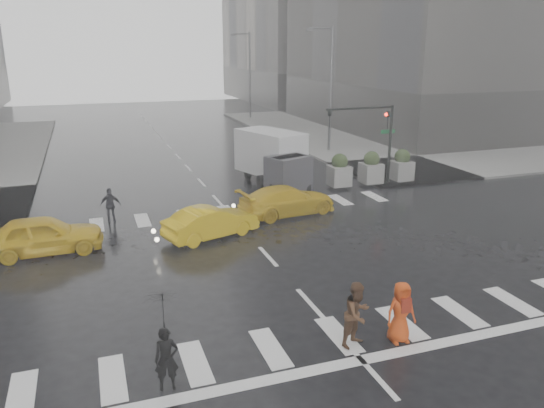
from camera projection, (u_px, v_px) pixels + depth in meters
name	position (u px, v px, depth m)	size (l,w,h in m)	color
ground	(268.00, 256.00, 20.01)	(120.00, 120.00, 0.00)	black
sidewalk_ne	(429.00, 145.00, 41.99)	(35.00, 35.00, 0.15)	slate
road_markings	(268.00, 256.00, 20.01)	(18.00, 48.00, 0.01)	silver
traffic_signal_pole	(375.00, 129.00, 29.18)	(4.45, 0.42, 4.50)	black
street_lamp_near	(329.00, 84.00, 38.30)	(2.15, 0.22, 9.00)	#59595B
street_lamp_far	(249.00, 72.00, 56.38)	(2.15, 0.22, 9.00)	#59595B
planter_west	(339.00, 171.00, 29.36)	(1.10, 1.10, 1.80)	slate
planter_mid	(371.00, 168.00, 29.99)	(1.10, 1.10, 1.80)	slate
planter_east	(402.00, 166.00, 30.63)	(1.10, 1.10, 1.80)	slate
pedestrian_black	(164.00, 324.00, 11.86)	(1.04, 1.05, 2.43)	black
pedestrian_brown	(357.00, 314.00, 13.88)	(0.87, 0.68, 1.79)	#4A2E1A
pedestrian_orange	(401.00, 312.00, 14.06)	(0.86, 0.58, 1.71)	#C93E0E
pedestrian_far_a	(111.00, 205.00, 23.72)	(0.92, 0.56, 1.57)	black
pedestrian_far_b	(295.00, 180.00, 28.10)	(1.01, 0.56, 1.57)	black
taxi_front	(43.00, 235.00, 20.10)	(1.75, 4.36, 1.48)	#E0B30B
taxi_mid	(211.00, 222.00, 21.83)	(1.39, 3.97, 1.31)	#E0B30B
taxi_rear	(287.00, 200.00, 24.82)	(1.91, 4.15, 1.36)	#E0B30B
box_truck	(275.00, 158.00, 29.43)	(2.15, 5.72, 3.04)	silver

